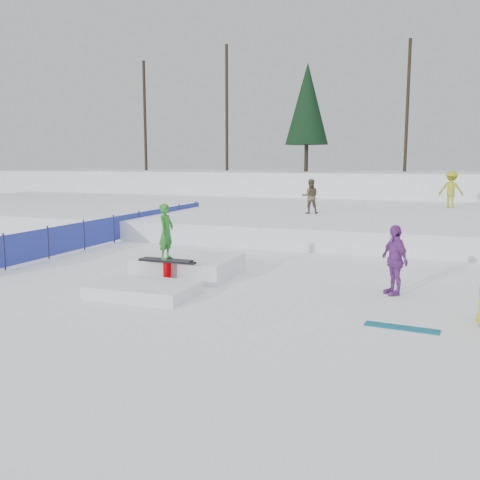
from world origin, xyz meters
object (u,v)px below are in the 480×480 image
(safety_fence, at_px, (114,229))
(walker_ygreen, at_px, (451,189))
(walker_olive, at_px, (310,196))
(spectator_purple, at_px, (394,260))
(jib_rail_feature, at_px, (177,269))

(safety_fence, relative_size, walker_ygreen, 8.49)
(walker_olive, bearing_deg, safety_fence, 27.18)
(walker_olive, bearing_deg, spectator_purple, 96.05)
(spectator_purple, distance_m, jib_rail_feature, 5.62)
(safety_fence, height_order, walker_ygreen, walker_ygreen)
(walker_olive, height_order, jib_rail_feature, walker_olive)
(walker_olive, distance_m, jib_rail_feature, 11.50)
(walker_ygreen, relative_size, jib_rail_feature, 0.43)
(walker_olive, relative_size, jib_rail_feature, 0.36)
(walker_olive, height_order, spectator_purple, walker_olive)
(walker_ygreen, bearing_deg, spectator_purple, 92.82)
(walker_ygreen, height_order, jib_rail_feature, walker_ygreen)
(walker_olive, relative_size, walker_ygreen, 0.84)
(safety_fence, relative_size, jib_rail_feature, 3.64)
(safety_fence, xyz_separation_m, spectator_purple, (11.00, -4.75, 0.30))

